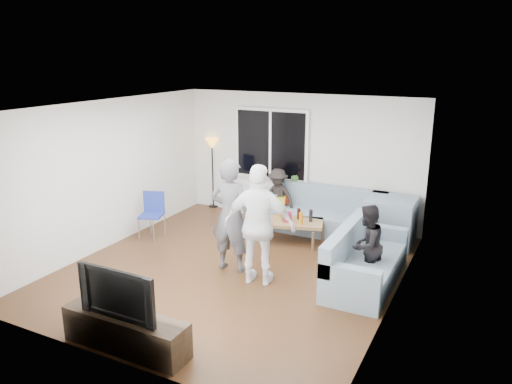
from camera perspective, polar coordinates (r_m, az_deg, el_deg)
The scene contains 32 objects.
floor at distance 8.04m, azimuth -2.59°, elevation -9.02°, with size 5.00×5.50×0.04m, color #56351C.
ceiling at distance 7.33m, azimuth -2.85°, elevation 10.06°, with size 5.00×5.50×0.04m, color white.
wall_back at distance 10.01m, azimuth 5.09°, elevation 3.92°, with size 5.00×0.04×2.60m, color silver.
wall_front at distance 5.47m, azimuth -17.18°, elevation -6.96°, with size 5.00×0.04×2.60m, color silver.
wall_left at distance 9.05m, azimuth -16.77°, elevation 2.02°, with size 0.04×5.50×2.60m, color silver.
wall_right at distance 6.76m, azimuth 16.28°, elevation -2.53°, with size 0.04×5.50×2.60m, color silver.
window_frame at distance 10.13m, azimuth 1.79°, elevation 5.55°, with size 1.62×0.06×1.47m, color white.
window_glass at distance 10.09m, azimuth 1.69°, elevation 5.51°, with size 1.50×0.02×1.35m, color black.
window_mullion at distance 10.08m, azimuth 1.67°, elevation 5.50°, with size 0.05×0.03×1.35m, color white.
radiator at distance 10.38m, azimuth 1.63°, elevation -1.24°, with size 1.30×0.12×0.62m, color silver.
potted_plant at distance 10.01m, azimuth 4.39°, elevation 1.03°, with size 0.20×0.16×0.37m, color #3A6D2B.
vase at distance 10.39m, azimuth -0.13°, elevation 1.05°, with size 0.16×0.16×0.17m, color silver.
sofa_back_section at distance 9.55m, azimuth 7.80°, elevation -2.20°, with size 2.30×0.85×0.85m, color gray, non-canonical shape.
sofa_right_section at distance 7.60m, azimuth 12.74°, elevation -7.27°, with size 0.85×2.00×0.85m, color gray, non-canonical shape.
sofa_corner at distance 9.24m, azimuth 15.30°, elevation -3.24°, with size 0.85×0.85×0.85m, color gray.
cushion_yellow at distance 9.85m, azimuth 2.33°, elevation -0.98°, with size 0.38×0.32×0.14m, color gold.
cushion_red at distance 9.91m, azimuth 2.69°, elevation -0.88°, with size 0.36×0.30×0.13m, color maroon.
coffee_table at distance 9.08m, azimuth 4.21°, elevation -4.55°, with size 1.10×0.60×0.40m, color #946A47.
pitcher at distance 8.95m, azimuth 3.61°, elevation -2.92°, with size 0.17×0.17×0.17m, color maroon.
side_chair at distance 9.37m, azimuth -12.05°, elevation -2.73°, with size 0.40×0.40×0.86m, color navy, non-canonical shape.
floor_lamp at distance 10.99m, azimuth -5.06°, elevation 2.21°, with size 0.32×0.32×1.56m, color #FFA430, non-canonical shape.
player_left at distance 7.69m, azimuth -2.97°, elevation -2.75°, with size 0.66×0.44×1.82m, color #4B4B50.
player_right at distance 7.23m, azimuth 0.39°, elevation -3.90°, with size 1.07×0.45×1.83m, color white.
spectator_right at distance 7.46m, azimuth 12.70°, elevation -6.07°, with size 0.60×0.47×1.24m, color black.
spectator_back at distance 9.87m, azimuth 2.52°, elevation -0.55°, with size 0.74×0.43×1.15m, color black.
tv_console at distance 6.15m, azimuth -14.85°, elevation -15.38°, with size 1.60×0.40×0.44m, color #382A1C.
television at distance 5.90m, azimuth -15.21°, elevation -11.02°, with size 1.05×0.14×0.61m, color black.
bottle_c at distance 9.08m, azimuth 4.99°, elevation -2.56°, with size 0.07×0.07×0.20m, color black.
bottle_a at distance 9.21m, azimuth 2.77°, elevation -2.20°, with size 0.07×0.07×0.22m, color #C77D0B.
bottle_d at distance 8.81m, azimuth 5.24°, elevation -3.09°, with size 0.07×0.07×0.21m, color orange.
bottle_e at distance 8.97m, azimuth 6.38°, elevation -2.75°, with size 0.07×0.07×0.23m, color black.
bottle_b at distance 8.96m, azimuth 3.17°, elevation -2.55°, with size 0.08×0.08×0.27m, color #1DA01D.
Camera 1 is at (3.60, -6.35, 3.35)m, focal length 34.48 mm.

